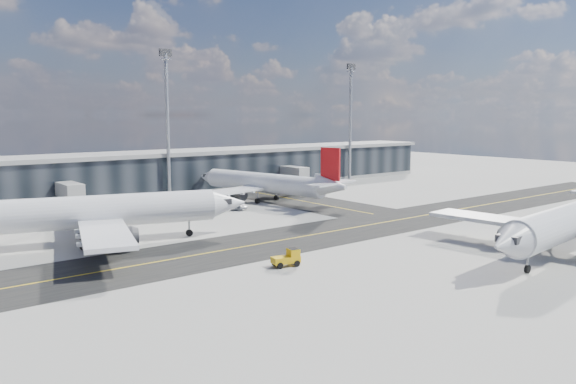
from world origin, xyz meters
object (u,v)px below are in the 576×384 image
object	(u,v)px
airliner_af	(85,213)
baggage_tug	(288,258)
airliner_near	(574,220)
airliner_redtail	(266,183)
service_van	(232,205)

from	to	relation	value
airliner_af	baggage_tug	distance (m)	27.77
airliner_near	baggage_tug	size ratio (longest dim) A/B	12.39
airliner_af	airliner_redtail	world-z (taller)	airliner_af
service_van	airliner_af	bearing A→B (deg)	163.51
airliner_redtail	airliner_near	bearing A→B (deg)	-96.71
baggage_tug	service_van	world-z (taller)	baggage_tug
airliner_af	airliner_near	distance (m)	59.75
baggage_tug	airliner_redtail	bearing A→B (deg)	159.20
service_van	baggage_tug	bearing A→B (deg)	-150.92
airliner_redtail	service_van	world-z (taller)	airliner_redtail
airliner_af	airliner_redtail	distance (m)	41.50
airliner_af	service_van	xyz separation A→B (m)	(29.03, 11.01, -3.35)
airliner_redtail	baggage_tug	xyz separation A→B (m)	(-25.14, -38.52, -2.62)
airliner_near	baggage_tug	xyz separation A→B (m)	(-30.35, 16.41, -3.00)
airliner_redtail	airliner_near	distance (m)	55.18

